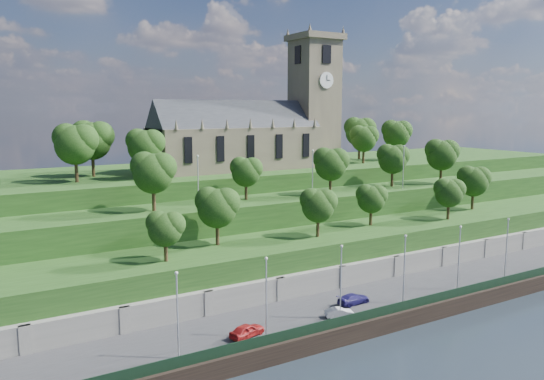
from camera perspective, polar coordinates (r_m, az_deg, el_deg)
ground at (r=71.39m, az=16.45°, el=-13.42°), size 320.00×320.00×0.00m
promenade at (r=74.96m, az=13.10°, el=-11.37°), size 160.00×12.00×2.00m
quay_wall at (r=70.96m, az=16.52°, el=-12.61°), size 160.00×0.50×2.20m
fence at (r=70.85m, az=16.19°, el=-11.33°), size 160.00×0.10×1.20m
retaining_wall at (r=78.66m, az=10.13°, el=-9.15°), size 160.00×2.10×5.00m
embankment_lower at (r=82.70m, az=7.44°, el=-7.10°), size 160.00×12.00×8.00m
embankment_upper at (r=90.86m, az=3.23°, el=-4.29°), size 160.00×10.00×12.00m
hilltop at (r=108.35m, az=-2.88°, el=-1.34°), size 160.00×32.00×15.00m
church at (r=103.55m, az=-1.53°, el=6.57°), size 38.60×12.35×27.60m
trees_lower at (r=82.81m, az=9.03°, el=-0.71°), size 65.63×9.05×8.11m
trees_upper at (r=91.09m, az=6.36°, el=3.08°), size 63.24×8.23×8.71m
trees_hilltop at (r=101.99m, az=-1.91°, el=5.77°), size 75.62×15.99×9.58m
lamp_posts_promenade at (r=69.35m, az=14.05°, el=-7.76°), size 60.36×0.36×8.96m
lamp_posts_upper at (r=86.59m, az=4.38°, el=2.15°), size 40.36×0.36×7.92m
car_left at (r=59.50m, az=-2.70°, el=-14.84°), size 4.49×2.76×1.43m
car_middle at (r=64.98m, az=7.26°, el=-12.94°), size 3.65×2.28×1.14m
car_right at (r=69.31m, az=8.76°, el=-11.49°), size 4.56×2.04×1.30m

